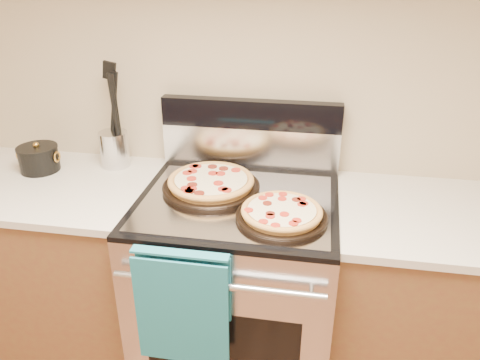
% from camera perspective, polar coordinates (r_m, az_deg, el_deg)
% --- Properties ---
extents(wall_back, '(4.00, 0.00, 4.00)m').
position_cam_1_polar(wall_back, '(1.97, 1.55, 13.68)').
color(wall_back, tan).
rests_on(wall_back, ground).
extents(range_body, '(0.76, 0.68, 0.90)m').
position_cam_1_polar(range_body, '(2.05, -0.25, -13.98)').
color(range_body, '#B7B7BC').
rests_on(range_body, ground).
extents(oven_window, '(0.56, 0.01, 0.40)m').
position_cam_1_polar(oven_window, '(1.81, -2.24, -20.66)').
color(oven_window, black).
rests_on(oven_window, range_body).
extents(cooktop, '(0.76, 0.68, 0.02)m').
position_cam_1_polar(cooktop, '(1.79, -0.28, -2.59)').
color(cooktop, black).
rests_on(cooktop, range_body).
extents(backsplash_lower, '(0.76, 0.06, 0.18)m').
position_cam_1_polar(backsplash_lower, '(2.03, 1.27, 4.01)').
color(backsplash_lower, silver).
rests_on(backsplash_lower, cooktop).
extents(backsplash_upper, '(0.76, 0.06, 0.12)m').
position_cam_1_polar(backsplash_upper, '(1.98, 1.31, 8.05)').
color(backsplash_upper, black).
rests_on(backsplash_upper, backsplash_lower).
extents(oven_handle, '(0.70, 0.03, 0.03)m').
position_cam_1_polar(oven_handle, '(1.54, -2.78, -12.73)').
color(oven_handle, silver).
rests_on(oven_handle, range_body).
extents(dish_towel, '(0.32, 0.05, 0.42)m').
position_cam_1_polar(dish_towel, '(1.63, -6.96, -14.95)').
color(dish_towel, '#18547B').
rests_on(dish_towel, oven_handle).
extents(foil_sheet, '(0.70, 0.55, 0.01)m').
position_cam_1_polar(foil_sheet, '(1.76, -0.45, -2.67)').
color(foil_sheet, gray).
rests_on(foil_sheet, cooktop).
extents(cabinet_left, '(1.00, 0.62, 0.88)m').
position_cam_1_polar(cabinet_left, '(2.36, -21.97, -10.37)').
color(cabinet_left, brown).
rests_on(cabinet_left, ground).
extents(countertop_left, '(1.02, 0.64, 0.03)m').
position_cam_1_polar(countertop_left, '(2.14, -23.95, -0.42)').
color(countertop_left, beige).
rests_on(countertop_left, cabinet_left).
extents(cabinet_right, '(1.00, 0.62, 0.88)m').
position_cam_1_polar(cabinet_right, '(2.15, 24.62, -15.04)').
color(cabinet_right, brown).
rests_on(cabinet_right, ground).
extents(countertop_right, '(1.02, 0.64, 0.03)m').
position_cam_1_polar(countertop_right, '(1.90, 27.10, -4.45)').
color(countertop_right, beige).
rests_on(countertop_right, cabinet_right).
extents(pepperoni_pizza_back, '(0.42, 0.42, 0.05)m').
position_cam_1_polar(pepperoni_pizza_back, '(1.84, -3.54, -0.40)').
color(pepperoni_pizza_back, '#B47F37').
rests_on(pepperoni_pizza_back, foil_sheet).
extents(pepperoni_pizza_front, '(0.33, 0.33, 0.04)m').
position_cam_1_polar(pepperoni_pizza_front, '(1.64, 5.10, -4.06)').
color(pepperoni_pizza_front, '#B47F37').
rests_on(pepperoni_pizza_front, foil_sheet).
extents(utensil_crock, '(0.13, 0.13, 0.16)m').
position_cam_1_polar(utensil_crock, '(2.14, -15.04, 3.67)').
color(utensil_crock, silver).
rests_on(utensil_crock, countertop_left).
extents(saucepan, '(0.17, 0.17, 0.10)m').
position_cam_1_polar(saucepan, '(2.21, -23.30, 2.31)').
color(saucepan, black).
rests_on(saucepan, countertop_left).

